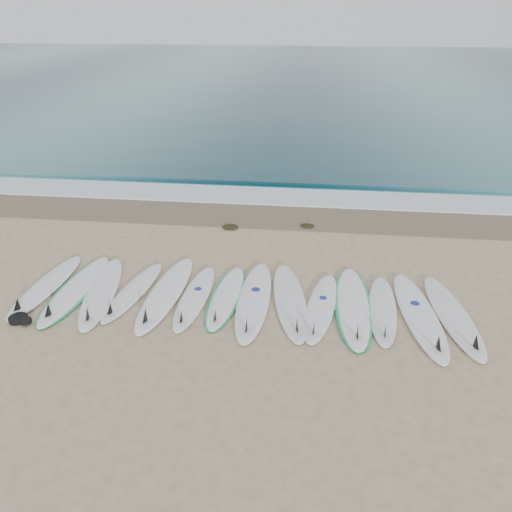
# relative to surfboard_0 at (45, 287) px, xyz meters

# --- Properties ---
(ground) EXTENTS (120.00, 120.00, 0.00)m
(ground) POSITION_rel_surfboard_0_xyz_m (3.79, 0.06, -0.06)
(ground) COLOR tan
(ocean) EXTENTS (120.00, 55.00, 0.03)m
(ocean) POSITION_rel_surfboard_0_xyz_m (3.79, 32.56, -0.04)
(ocean) COLOR #235860
(ocean) RESTS_ON ground
(wet_sand_band) EXTENTS (120.00, 1.80, 0.01)m
(wet_sand_band) POSITION_rel_surfboard_0_xyz_m (3.79, 4.16, -0.05)
(wet_sand_band) COLOR brown
(wet_sand_band) RESTS_ON ground
(foam_band) EXTENTS (120.00, 1.40, 0.04)m
(foam_band) POSITION_rel_surfboard_0_xyz_m (3.79, 5.56, -0.04)
(foam_band) COLOR silver
(foam_band) RESTS_ON ground
(wave_crest) EXTENTS (120.00, 1.00, 0.10)m
(wave_crest) POSITION_rel_surfboard_0_xyz_m (3.79, 7.06, -0.01)
(wave_crest) COLOR #235860
(wave_crest) RESTS_ON ground
(surfboard_0) EXTENTS (0.67, 2.55, 0.32)m
(surfboard_0) POSITION_rel_surfboard_0_xyz_m (0.00, 0.00, 0.00)
(surfboard_0) COLOR white
(surfboard_0) RESTS_ON ground
(surfboard_1) EXTENTS (0.76, 2.72, 0.34)m
(surfboard_1) POSITION_rel_surfboard_0_xyz_m (0.62, -0.04, -0.00)
(surfboard_1) COLOR white
(surfboard_1) RESTS_ON ground
(surfboard_2) EXTENTS (0.98, 2.74, 0.34)m
(surfboard_2) POSITION_rel_surfboard_0_xyz_m (1.16, -0.11, 0.00)
(surfboard_2) COLOR white
(surfboard_2) RESTS_ON ground
(surfboard_3) EXTENTS (0.81, 2.33, 0.29)m
(surfboard_3) POSITION_rel_surfboard_0_xyz_m (1.72, -0.01, -0.01)
(surfboard_3) COLOR white
(surfboard_3) RESTS_ON ground
(surfboard_4) EXTENTS (0.75, 2.86, 0.36)m
(surfboard_4) POSITION_rel_surfboard_0_xyz_m (2.36, -0.01, 0.01)
(surfboard_4) COLOR white
(surfboard_4) RESTS_ON ground
(surfboard_5) EXTENTS (0.59, 2.37, 0.30)m
(surfboard_5) POSITION_rel_surfboard_0_xyz_m (2.94, -0.08, -0.00)
(surfboard_5) COLOR white
(surfboard_5) RESTS_ON ground
(surfboard_6) EXTENTS (0.68, 2.34, 0.29)m
(surfboard_6) POSITION_rel_surfboard_0_xyz_m (3.51, 0.04, -0.01)
(surfboard_6) COLOR white
(surfboard_6) RESTS_ON ground
(surfboard_7) EXTENTS (0.59, 2.82, 0.36)m
(surfboard_7) POSITION_rel_surfboard_0_xyz_m (4.04, -0.06, 0.01)
(surfboard_7) COLOR white
(surfboard_7) RESTS_ON ground
(surfboard_8) EXTENTS (1.01, 2.79, 0.35)m
(surfboard_8) POSITION_rel_surfboard_0_xyz_m (4.71, -0.00, 0.00)
(surfboard_8) COLOR silver
(surfboard_8) RESTS_ON ground
(surfboard_9) EXTENTS (0.84, 2.44, 0.31)m
(surfboard_9) POSITION_rel_surfboard_0_xyz_m (5.26, -0.14, -0.00)
(surfboard_9) COLOR white
(surfboard_9) RESTS_ON ground
(surfboard_10) EXTENTS (0.68, 2.79, 0.35)m
(surfboard_10) POSITION_rel_surfboard_0_xyz_m (5.84, -0.02, -0.00)
(surfboard_10) COLOR white
(surfboard_10) RESTS_ON ground
(surfboard_11) EXTENTS (0.66, 2.38, 0.30)m
(surfboard_11) POSITION_rel_surfboard_0_xyz_m (6.36, -0.09, -0.00)
(surfboard_11) COLOR white
(surfboard_11) RESTS_ON ground
(surfboard_12) EXTENTS (0.86, 2.88, 0.36)m
(surfboard_12) POSITION_rel_surfboard_0_xyz_m (6.98, -0.22, 0.01)
(surfboard_12) COLOR white
(surfboard_12) RESTS_ON ground
(surfboard_13) EXTENTS (0.86, 2.73, 0.34)m
(surfboard_13) POSITION_rel_surfboard_0_xyz_m (7.56, -0.17, 0.00)
(surfboard_13) COLOR white
(surfboard_13) RESTS_ON ground
(seaweed_near) EXTENTS (0.40, 0.31, 0.08)m
(seaweed_near) POSITION_rel_surfboard_0_xyz_m (3.08, 3.26, -0.02)
(seaweed_near) COLOR black
(seaweed_near) RESTS_ON ground
(seaweed_far) EXTENTS (0.34, 0.26, 0.07)m
(seaweed_far) POSITION_rel_surfboard_0_xyz_m (4.94, 3.56, -0.02)
(seaweed_far) COLOR black
(seaweed_far) RESTS_ON ground
(leash_coil) EXTENTS (0.46, 0.36, 0.11)m
(leash_coil) POSITION_rel_surfboard_0_xyz_m (0.10, -1.09, -0.01)
(leash_coil) COLOR black
(leash_coil) RESTS_ON ground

